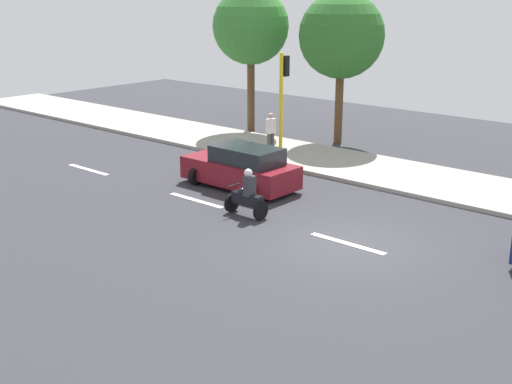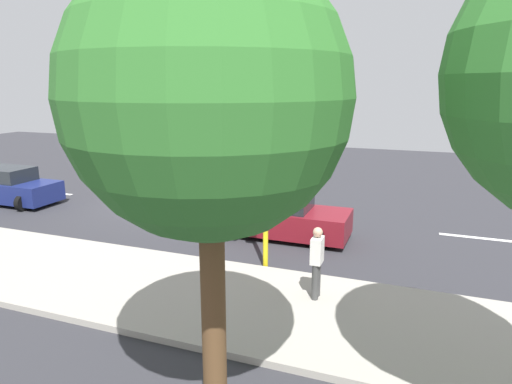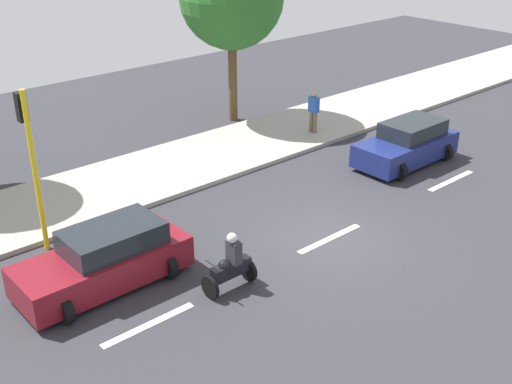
% 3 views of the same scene
% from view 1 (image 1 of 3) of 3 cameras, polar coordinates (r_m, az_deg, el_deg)
% --- Properties ---
extents(ground_plane, '(40.00, 60.00, 0.10)m').
position_cam_1_polar(ground_plane, '(18.83, 7.77, -4.51)').
color(ground_plane, '#2D2D33').
extents(sidewalk, '(4.00, 60.00, 0.15)m').
position_cam_1_polar(sidewalk, '(24.67, 16.78, 0.44)').
color(sidewalk, '#9E998E').
rests_on(sidewalk, ground).
extents(lane_stripe_mid, '(0.20, 2.40, 0.01)m').
position_cam_1_polar(lane_stripe_mid, '(18.81, 7.77, -4.35)').
color(lane_stripe_mid, white).
rests_on(lane_stripe_mid, ground).
extents(lane_stripe_south, '(0.20, 2.40, 0.01)m').
position_cam_1_polar(lane_stripe_south, '(22.43, -5.11, -0.71)').
color(lane_stripe_south, white).
rests_on(lane_stripe_south, ground).
extents(lane_stripe_far_south, '(0.20, 2.40, 0.01)m').
position_cam_1_polar(lane_stripe_far_south, '(26.92, -14.05, 1.86)').
color(lane_stripe_far_south, white).
rests_on(lane_stripe_far_south, ground).
extents(car_maroon, '(2.17, 4.27, 1.52)m').
position_cam_1_polar(car_maroon, '(23.58, -1.25, 2.03)').
color(car_maroon, maroon).
rests_on(car_maroon, ground).
extents(motorcycle, '(0.60, 1.30, 1.53)m').
position_cam_1_polar(motorcycle, '(20.64, -0.79, -0.37)').
color(motorcycle, black).
rests_on(motorcycle, ground).
extents(pedestrian_near_signal, '(0.40, 0.24, 1.69)m').
position_cam_1_polar(pedestrian_near_signal, '(27.95, 1.26, 5.14)').
color(pedestrian_near_signal, '#3F3F3F').
rests_on(pedestrian_near_signal, sidewalk).
extents(traffic_light_corner, '(0.49, 0.24, 4.50)m').
position_cam_1_polar(traffic_light_corner, '(25.41, 2.28, 8.23)').
color(traffic_light_corner, yellow).
rests_on(traffic_light_corner, ground).
extents(street_tree_north, '(3.77, 3.77, 6.67)m').
position_cam_1_polar(street_tree_north, '(30.32, 7.26, 13.01)').
color(street_tree_north, brown).
rests_on(street_tree_north, ground).
extents(street_tree_south, '(3.60, 3.60, 6.86)m').
position_cam_1_polar(street_tree_south, '(32.43, -0.44, 13.86)').
color(street_tree_south, brown).
rests_on(street_tree_south, ground).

